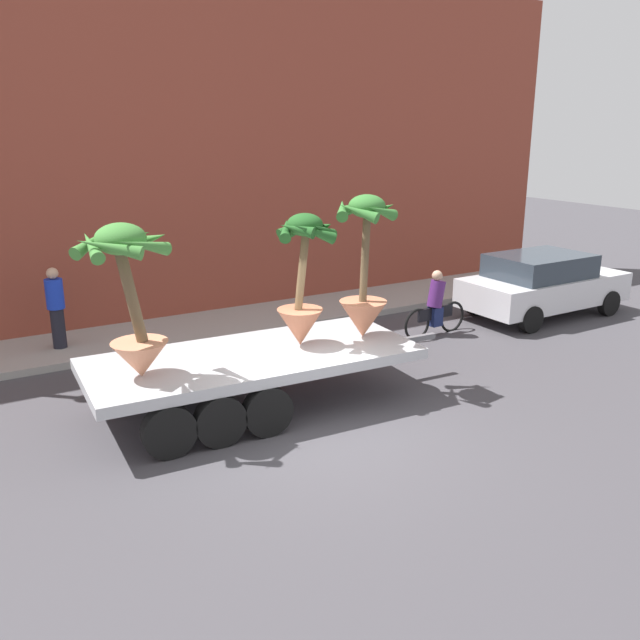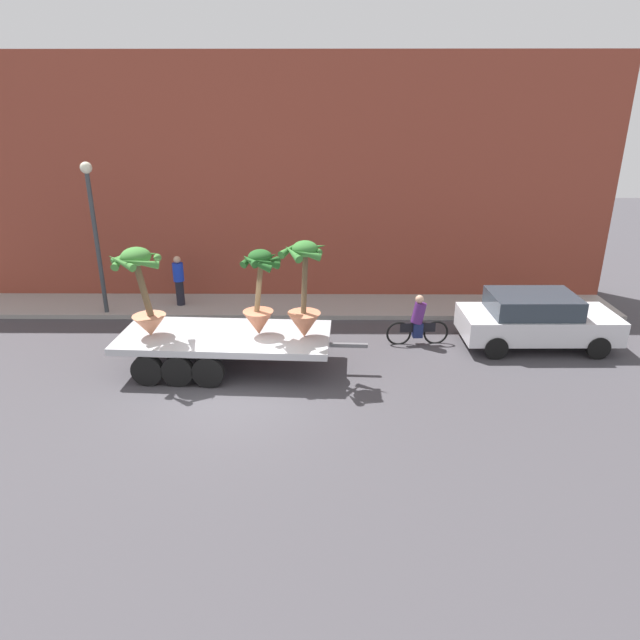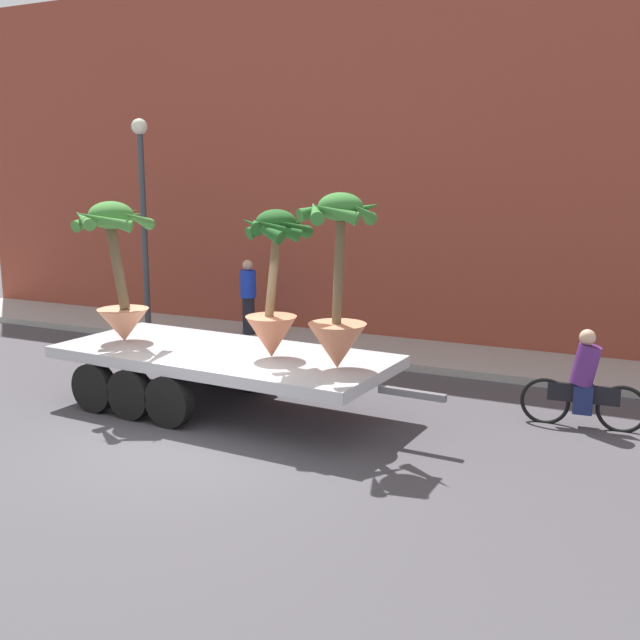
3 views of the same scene
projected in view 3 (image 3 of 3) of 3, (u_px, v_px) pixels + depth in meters
name	position (u px, v px, depth m)	size (l,w,h in m)	color
ground_plane	(197.00, 442.00, 10.65)	(60.00, 60.00, 0.00)	#423F44
sidewalk	(362.00, 348.00, 16.02)	(24.00, 2.20, 0.15)	#A39E99
building_facade	(393.00, 159.00, 16.74)	(24.00, 1.20, 8.20)	brown
flatbed_trailer	(210.00, 362.00, 12.09)	(6.56, 2.60, 0.98)	#B7BABF
potted_palm_rear	(338.00, 293.00, 10.66)	(1.26, 1.20, 2.53)	#C17251
potted_palm_middle	(117.00, 268.00, 12.44)	(1.38, 1.45, 2.35)	tan
potted_palm_front	(273.00, 287.00, 11.29)	(1.06, 1.08, 2.27)	#B26647
cyclist	(584.00, 384.00, 11.15)	(1.84, 0.37, 1.54)	black
pedestrian_near_gate	(248.00, 296.00, 16.97)	(0.36, 0.36, 1.71)	black
street_lamp	(143.00, 198.00, 16.88)	(0.36, 0.36, 4.83)	#383D42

